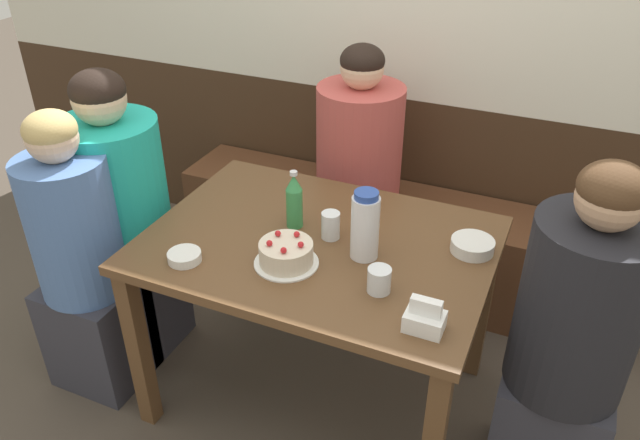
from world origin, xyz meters
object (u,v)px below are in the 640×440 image
(water_pitcher, at_px, (365,226))
(person_dark_striped, at_px, (569,347))
(napkin_holder, at_px, (425,319))
(person_pale_blue_shirt, at_px, (83,267))
(glass_tumbler_short, at_px, (331,225))
(bowl_soup_white, at_px, (184,257))
(soju_bottle, at_px, (294,201))
(bench_seat, at_px, (387,239))
(person_grey_tee, at_px, (123,220))
(person_teal_shirt, at_px, (358,182))
(bowl_rice_small, at_px, (472,246))
(glass_water_tall, at_px, (379,280))
(birthday_cake, at_px, (286,254))

(water_pitcher, bearing_deg, person_dark_striped, -0.64)
(napkin_holder, xyz_separation_m, person_pale_blue_shirt, (-1.30, 0.04, -0.23))
(glass_tumbler_short, bearing_deg, bowl_soup_white, -139.97)
(person_pale_blue_shirt, relative_size, person_dark_striped, 0.96)
(napkin_holder, bearing_deg, soju_bottle, 148.59)
(bench_seat, xyz_separation_m, glass_tumbler_short, (0.03, -0.79, 0.54))
(napkin_holder, bearing_deg, person_pale_blue_shirt, 178.33)
(bench_seat, xyz_separation_m, soju_bottle, (-0.12, -0.78, 0.60))
(person_grey_tee, bearing_deg, bowl_soup_white, -28.68)
(water_pitcher, xyz_separation_m, person_teal_shirt, (-0.28, 0.71, -0.25))
(bowl_soup_white, relative_size, person_dark_striped, 0.09)
(napkin_holder, relative_size, glass_tumbler_short, 1.14)
(person_pale_blue_shirt, bearing_deg, bench_seat, 52.04)
(bench_seat, relative_size, person_dark_striped, 1.72)
(person_teal_shirt, xyz_separation_m, person_dark_striped, (0.96, -0.71, -0.01))
(napkin_holder, distance_m, bowl_rice_small, 0.44)
(soju_bottle, bearing_deg, person_pale_blue_shirt, -157.10)
(bench_seat, relative_size, bowl_soup_white, 18.88)
(bench_seat, xyz_separation_m, person_grey_tee, (-0.85, -0.84, 0.38))
(water_pitcher, relative_size, person_teal_shirt, 0.20)
(bowl_soup_white, distance_m, glass_water_tall, 0.64)
(water_pitcher, relative_size, glass_water_tall, 2.97)
(person_grey_tee, bearing_deg, glass_water_tall, -8.45)
(bowl_rice_small, height_order, glass_water_tall, glass_water_tall)
(soju_bottle, bearing_deg, glass_tumbler_short, -7.27)
(napkin_holder, distance_m, bowl_soup_white, 0.80)
(glass_tumbler_short, relative_size, person_teal_shirt, 0.08)
(soju_bottle, height_order, napkin_holder, soju_bottle)
(bench_seat, relative_size, glass_water_tall, 25.72)
(napkin_holder, bearing_deg, glass_water_tall, 146.73)
(glass_water_tall, bearing_deg, birthday_cake, 177.57)
(glass_tumbler_short, bearing_deg, soju_bottle, 172.73)
(napkin_holder, bearing_deg, person_dark_striped, 33.72)
(person_pale_blue_shirt, xyz_separation_m, person_grey_tee, (0.00, 0.24, 0.07))
(birthday_cake, height_order, person_teal_shirt, person_teal_shirt)
(water_pitcher, height_order, person_dark_striped, person_dark_striped)
(bench_seat, xyz_separation_m, napkin_holder, (0.45, -1.12, 0.53))
(birthday_cake, height_order, bowl_rice_small, birthday_cake)
(person_teal_shirt, height_order, person_dark_striped, person_teal_shirt)
(bowl_rice_small, relative_size, person_grey_tee, 0.12)
(bench_seat, xyz_separation_m, person_pale_blue_shirt, (-0.85, -1.08, 0.31))
(bowl_rice_small, bearing_deg, person_grey_tee, -173.20)
(soju_bottle, distance_m, person_dark_striped, 1.00)
(bench_seat, relative_size, person_pale_blue_shirt, 1.79)
(napkin_holder, relative_size, person_pale_blue_shirt, 0.09)
(person_pale_blue_shirt, bearing_deg, glass_water_tall, 3.85)
(bowl_rice_small, height_order, person_teal_shirt, person_teal_shirt)
(glass_tumbler_short, height_order, person_pale_blue_shirt, person_pale_blue_shirt)
(water_pitcher, relative_size, bowl_soup_white, 2.18)
(bowl_soup_white, relative_size, bowl_rice_small, 0.76)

